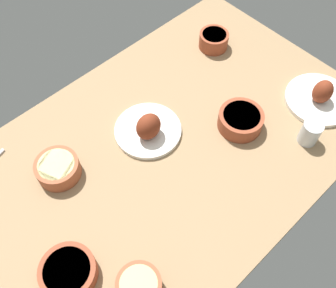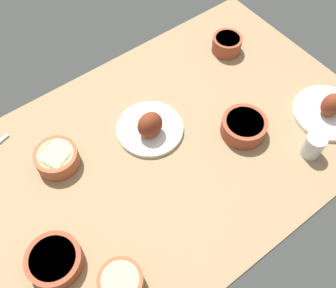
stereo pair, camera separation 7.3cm
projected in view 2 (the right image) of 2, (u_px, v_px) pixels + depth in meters
dining_table at (168, 150)px, 129.53cm from camera, size 140.00×90.00×4.00cm
plate_center_main at (150, 127)px, 128.46cm from camera, size 22.57×22.57×11.06cm
plate_near_viewer at (329, 110)px, 133.10cm from camera, size 23.92×23.92×10.40cm
bowl_potatoes at (57, 158)px, 121.94cm from camera, size 13.76×13.76×5.83cm
bowl_sauce at (54, 260)px, 105.04cm from camera, size 15.42×15.42×4.92cm
bowl_pasta at (121, 282)px, 101.19cm from camera, size 12.02×12.02×6.46cm
bowl_onions at (244, 126)px, 128.47cm from camera, size 15.12×15.12×5.97cm
bowl_cream at (227, 44)px, 149.42cm from camera, size 11.34×11.34×6.26cm
water_tumbler at (313, 146)px, 123.15cm from camera, size 6.50×6.50×8.54cm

